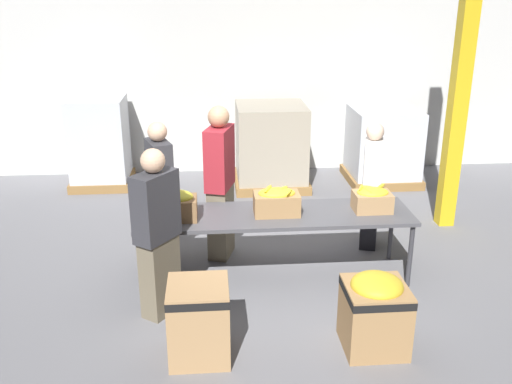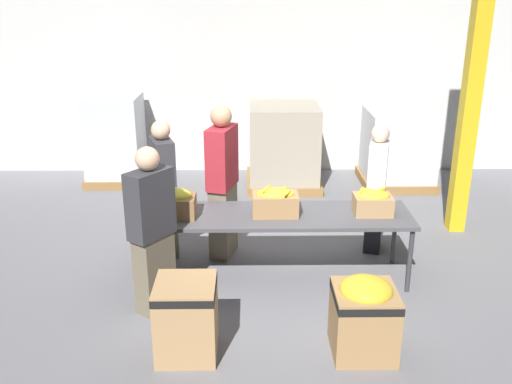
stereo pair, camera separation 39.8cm
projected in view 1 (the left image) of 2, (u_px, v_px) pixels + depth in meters
The scene contains 16 objects.
ground_plane at pixel (274, 276), 6.23m from camera, with size 30.00×30.00×0.00m, color slate.
wall_back at pixel (248, 51), 9.19m from camera, with size 16.00×0.08×4.00m.
sorting_table at pixel (275, 218), 5.99m from camera, with size 2.89×0.77×0.74m.
banana_box_0 at pixel (177, 205), 5.80m from camera, with size 0.40×0.31×0.30m.
banana_box_1 at pixel (277, 201), 5.92m from camera, with size 0.47×0.32×0.30m.
banana_box_2 at pixel (372, 199), 6.01m from camera, with size 0.39×0.31×0.27m.
volunteer_0 at pixel (371, 186), 6.73m from camera, with size 0.30×0.45×1.53m.
volunteer_1 at pixel (220, 184), 6.44m from camera, with size 0.36×0.52×1.77m.
volunteer_2 at pixel (161, 192), 6.44m from camera, with size 0.34×0.48×1.60m.
volunteer_3 at pixel (158, 235), 5.27m from camera, with size 0.44×0.49×1.65m.
donation_bin_0 at pixel (199, 318), 4.78m from camera, with size 0.51×0.51×0.68m.
donation_bin_1 at pixel (375, 310), 4.89m from camera, with size 0.53×0.53×0.70m.
support_pillar at pixel (462, 72), 6.94m from camera, with size 0.20×0.20×4.00m.
pallet_stack_0 at pixel (383, 146), 9.09m from camera, with size 1.10×1.10×1.18m.
pallet_stack_1 at pixel (271, 146), 8.88m from camera, with size 1.14×1.14×1.28m.
pallet_stack_2 at pixel (99, 143), 8.87m from camera, with size 0.92×0.92×1.39m.
Camera 1 is at (-0.65, -5.51, 2.99)m, focal length 40.00 mm.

